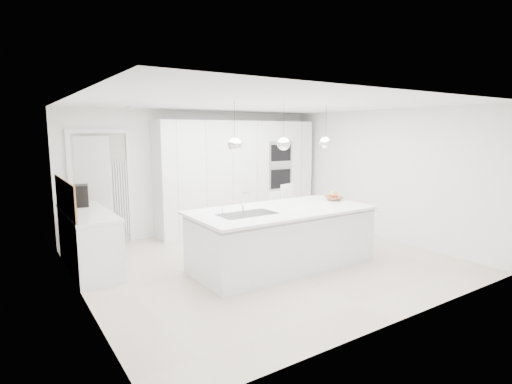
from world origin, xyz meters
TOP-DOWN VIEW (x-y plane):
  - floor at (0.00, 0.00)m, footprint 5.50×5.50m
  - wall_back at (0.00, 2.50)m, footprint 5.50×0.00m
  - wall_left at (-2.75, 0.00)m, footprint 0.00×5.00m
  - ceiling at (0.00, 0.00)m, footprint 5.50×5.50m
  - tall_cabinets at (0.80, 2.20)m, footprint 3.60×0.60m
  - oven_stack at (1.70, 1.89)m, footprint 0.62×0.04m
  - doorway_frame at (-1.95, 2.47)m, footprint 1.11×0.08m
  - hallway_door at (-2.20, 2.42)m, footprint 0.76×0.38m
  - radiator at (-1.63, 2.46)m, footprint 0.32×0.04m
  - left_base_cabinets at (-2.45, 1.20)m, footprint 0.60×1.80m
  - left_worktop at (-2.45, 1.20)m, footprint 0.62×1.82m
  - oak_backsplash at (-2.74, 1.20)m, footprint 0.02×1.80m
  - island_base at (0.10, -0.30)m, footprint 2.80×1.20m
  - island_worktop at (0.10, -0.25)m, footprint 2.84×1.40m
  - island_sink at (-0.55, -0.30)m, footprint 0.84×0.44m
  - island_tap at (-0.50, -0.10)m, footprint 0.02×0.02m
  - pendant_left at (-0.75, -0.30)m, footprint 0.20×0.20m
  - pendant_mid at (0.10, -0.30)m, footprint 0.20×0.20m
  - pendant_right at (0.95, -0.30)m, footprint 0.20×0.20m
  - fruit_bowl at (1.32, -0.16)m, footprint 0.38×0.38m
  - espresso_machine at (-2.43, 1.69)m, footprint 0.26×0.35m
  - bar_stool_left at (0.68, 0.58)m, footprint 0.47×0.54m
  - bar_stool_right at (1.01, 0.64)m, footprint 0.50×0.59m
  - apple_a at (1.33, -0.19)m, footprint 0.08×0.08m
  - apple_b at (1.28, -0.14)m, footprint 0.07×0.07m
  - apple_c at (1.26, -0.17)m, footprint 0.07×0.07m
  - banana_bunch at (1.30, -0.18)m, footprint 0.26×0.18m

SIDE VIEW (x-z plane):
  - floor at x=0.00m, z-range 0.00..0.00m
  - left_base_cabinets at x=-2.45m, z-range 0.00..0.86m
  - island_base at x=0.10m, z-range 0.00..0.86m
  - bar_stool_left at x=0.68m, z-range 0.00..0.99m
  - bar_stool_right at x=1.01m, z-range 0.00..1.10m
  - island_sink at x=-0.55m, z-range 0.73..0.91m
  - radiator at x=-1.63m, z-range 0.15..1.55m
  - left_worktop at x=-2.45m, z-range 0.86..0.90m
  - island_worktop at x=0.10m, z-range 0.86..0.90m
  - fruit_bowl at x=1.32m, z-range 0.90..0.98m
  - apple_c at x=1.26m, z-range 0.93..1.00m
  - apple_b at x=1.28m, z-range 0.93..1.00m
  - apple_a at x=1.33m, z-range 0.93..1.01m
  - hallway_door at x=-2.20m, z-range 0.00..2.00m
  - doorway_frame at x=-1.95m, z-range -0.04..2.09m
  - banana_bunch at x=1.30m, z-range 0.91..1.14m
  - island_tap at x=-0.50m, z-range 0.90..1.20m
  - espresso_machine at x=-2.43m, z-range 0.90..1.24m
  - tall_cabinets at x=0.80m, z-range 0.00..2.30m
  - oak_backsplash at x=-2.74m, z-range 0.90..1.40m
  - wall_back at x=0.00m, z-range -1.50..4.00m
  - wall_left at x=-2.75m, z-range -1.25..3.75m
  - oven_stack at x=1.70m, z-range 0.83..1.88m
  - pendant_left at x=-0.75m, z-range 1.80..2.00m
  - pendant_mid at x=0.10m, z-range 1.80..2.00m
  - pendant_right at x=0.95m, z-range 1.80..2.00m
  - ceiling at x=0.00m, z-range 2.50..2.50m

